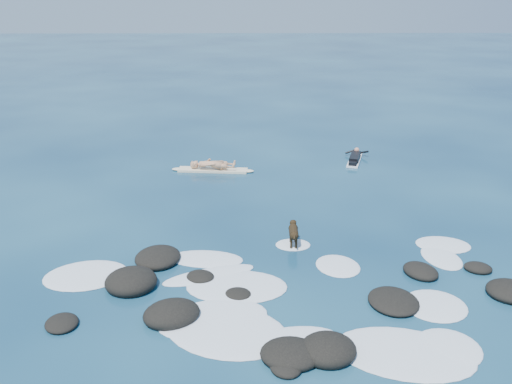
{
  "coord_description": "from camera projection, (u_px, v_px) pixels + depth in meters",
  "views": [
    {
      "loc": [
        -0.11,
        -14.58,
        7.77
      ],
      "look_at": [
        0.13,
        4.0,
        0.9
      ],
      "focal_mm": 40.0,
      "sensor_mm": 36.0,
      "label": 1
    }
  ],
  "objects": [
    {
      "name": "reef_rocks",
      "position": [
        263.0,
        300.0,
        14.57
      ],
      "size": [
        12.61,
        6.42,
        0.62
      ],
      "color": "black",
      "rests_on": "ground"
    },
    {
      "name": "breaking_foam",
      "position": [
        284.0,
        301.0,
        14.75
      ],
      "size": [
        12.98,
        7.64,
        0.12
      ],
      "color": "white",
      "rests_on": "ground"
    },
    {
      "name": "standing_surfer_rig",
      "position": [
        212.0,
        153.0,
        24.57
      ],
      "size": [
        3.63,
        0.91,
        2.06
      ],
      "rotation": [
        0.0,
        0.0,
        -0.1
      ],
      "color": "#F6EBC5",
      "rests_on": "ground"
    },
    {
      "name": "dog",
      "position": [
        294.0,
        231.0,
        17.67
      ],
      "size": [
        0.31,
        1.18,
        0.75
      ],
      "rotation": [
        0.0,
        0.0,
        1.54
      ],
      "color": "black",
      "rests_on": "ground"
    },
    {
      "name": "paddling_surfer_rig",
      "position": [
        355.0,
        158.0,
        26.2
      ],
      "size": [
        1.33,
        2.48,
        0.43
      ],
      "rotation": [
        0.0,
        0.0,
        1.29
      ],
      "color": "white",
      "rests_on": "ground"
    },
    {
      "name": "ground",
      "position": [
        253.0,
        270.0,
        16.37
      ],
      "size": [
        160.0,
        160.0,
        0.0
      ],
      "primitive_type": "plane",
      "color": "#0A2642",
      "rests_on": "ground"
    }
  ]
}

